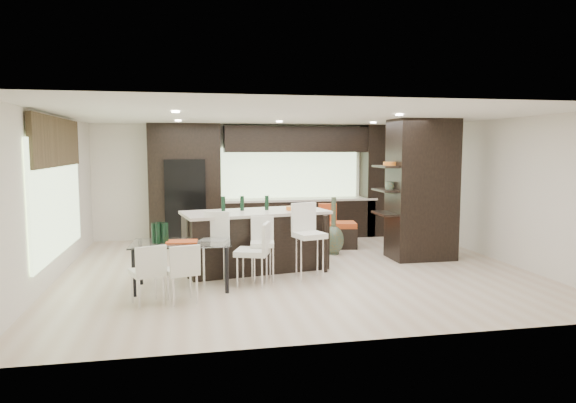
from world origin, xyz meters
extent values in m
plane|color=beige|center=(0.00, 0.00, 0.00)|extent=(8.00, 8.00, 0.00)
cube|color=white|center=(0.00, 3.50, 1.35)|extent=(8.00, 0.02, 2.70)
cube|color=white|center=(-4.00, 0.00, 1.35)|extent=(0.02, 7.00, 2.70)
cube|color=white|center=(4.00, 0.00, 1.35)|extent=(0.02, 7.00, 2.70)
cube|color=white|center=(0.00, 0.00, 2.70)|extent=(8.00, 7.00, 0.02)
cube|color=#B2D199|center=(-3.96, 0.20, 1.35)|extent=(0.04, 3.20, 1.90)
cube|color=#B2D199|center=(0.60, 3.46, 1.55)|extent=(3.40, 0.04, 1.20)
cube|color=brown|center=(-3.93, 0.20, 2.25)|extent=(0.08, 3.00, 0.80)
cube|color=white|center=(0.00, 0.25, 2.68)|extent=(4.00, 3.00, 0.02)
cube|color=black|center=(0.50, 3.17, 1.35)|extent=(6.80, 0.68, 2.70)
cube|color=black|center=(-1.90, 3.12, 0.95)|extent=(0.90, 0.68, 1.90)
cube|color=black|center=(2.60, 0.40, 1.35)|extent=(1.20, 0.80, 2.70)
cube|color=black|center=(-0.68, 0.11, 0.53)|extent=(2.68, 1.53, 1.05)
cube|color=white|center=(-1.46, -0.73, 0.46)|extent=(0.52, 0.52, 0.92)
cube|color=white|center=(-0.68, -0.72, 0.42)|extent=(0.42, 0.42, 0.84)
cube|color=white|center=(0.09, -0.75, 0.51)|extent=(0.55, 0.55, 1.01)
cube|color=black|center=(1.00, 1.81, 0.28)|extent=(1.51, 0.78, 0.56)
cube|color=white|center=(-1.95, -0.92, 0.36)|extent=(1.54, 0.93, 0.72)
cube|color=white|center=(-1.95, -1.63, 0.39)|extent=(0.51, 0.51, 0.77)
cube|color=white|center=(-2.42, -1.64, 0.39)|extent=(0.55, 0.55, 0.78)
cube|color=white|center=(-0.88, -0.92, 0.46)|extent=(0.63, 0.63, 0.92)
camera|label=1|loc=(-1.86, -8.79, 2.16)|focal=32.00mm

